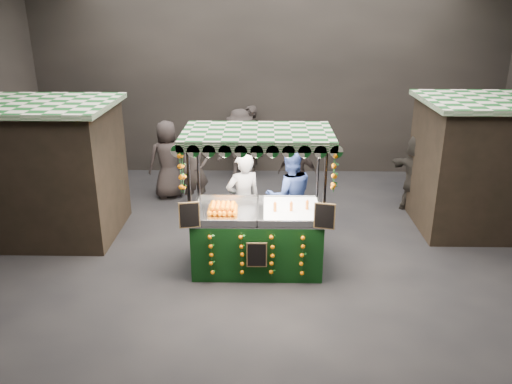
{
  "coord_description": "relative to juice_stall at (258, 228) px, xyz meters",
  "views": [
    {
      "loc": [
        -0.1,
        -8.14,
        4.32
      ],
      "look_at": [
        -0.26,
        0.13,
        1.21
      ],
      "focal_mm": 35.71,
      "sensor_mm": 36.0,
      "label": 1
    }
  ],
  "objects": [
    {
      "name": "ground",
      "position": [
        0.21,
        0.33,
        -0.74
      ],
      "size": [
        12.0,
        12.0,
        0.0
      ],
      "primitive_type": "plane",
      "color": "black",
      "rests_on": "ground"
    },
    {
      "name": "shopper_2",
      "position": [
        0.83,
        2.88,
        0.01
      ],
      "size": [
        0.95,
        0.59,
        1.51
      ],
      "rotation": [
        0.0,
        0.0,
        2.88
      ],
      "color": "black",
      "rests_on": "ground"
    },
    {
      "name": "vendor_grey",
      "position": [
        -0.28,
        0.85,
        0.15
      ],
      "size": [
        0.77,
        0.65,
        1.79
      ],
      "rotation": [
        0.0,
        0.0,
        3.55
      ],
      "color": "gray",
      "rests_on": "ground"
    },
    {
      "name": "shopper_6",
      "position": [
        -0.29,
        4.93,
        0.18
      ],
      "size": [
        0.7,
        0.8,
        1.85
      ],
      "rotation": [
        0.0,
        0.0,
        -1.1
      ],
      "color": "black",
      "rests_on": "ground"
    },
    {
      "name": "juice_stall",
      "position": [
        0.0,
        0.0,
        0.0
      ],
      "size": [
        2.48,
        1.46,
        2.4
      ],
      "color": "black",
      "rests_on": "ground"
    },
    {
      "name": "shopper_7",
      "position": [
        4.41,
        3.8,
        0.12
      ],
      "size": [
        0.55,
        0.71,
        1.73
      ],
      "rotation": [
        0.0,
        0.0,
        -1.81
      ],
      "color": "black",
      "rests_on": "ground"
    },
    {
      "name": "market_hall",
      "position": [
        0.21,
        0.33,
        2.64
      ],
      "size": [
        12.1,
        10.1,
        5.05
      ],
      "color": "black",
      "rests_on": "ground"
    },
    {
      "name": "shopper_4",
      "position": [
        -2.13,
        3.35,
        0.16
      ],
      "size": [
        1.04,
        0.87,
        1.81
      ],
      "rotation": [
        0.0,
        0.0,
        3.52
      ],
      "color": "#2D2625",
      "rests_on": "ground"
    },
    {
      "name": "shopper_3",
      "position": [
        -0.53,
        4.5,
        0.18
      ],
      "size": [
        1.36,
        1.08,
        1.85
      ],
      "rotation": [
        0.0,
        0.0,
        0.37
      ],
      "color": "#2B2523",
      "rests_on": "ground"
    },
    {
      "name": "neighbour_stall_right",
      "position": [
        4.61,
        1.83,
        0.57
      ],
      "size": [
        3.0,
        2.2,
        2.6
      ],
      "color": "black",
      "rests_on": "ground"
    },
    {
      "name": "shopper_0",
      "position": [
        -1.42,
        2.74,
        0.1
      ],
      "size": [
        0.72,
        0.62,
        1.68
      ],
      "rotation": [
        0.0,
        0.0,
        0.42
      ],
      "color": "black",
      "rests_on": "ground"
    },
    {
      "name": "vendor_blue",
      "position": [
        0.57,
        1.0,
        0.19
      ],
      "size": [
        1.03,
        0.87,
        1.86
      ],
      "rotation": [
        0.0,
        0.0,
        3.34
      ],
      "color": "navy",
      "rests_on": "ground"
    },
    {
      "name": "neighbour_stall_left",
      "position": [
        -4.19,
        1.33,
        0.57
      ],
      "size": [
        3.0,
        2.2,
        2.6
      ],
      "color": "black",
      "rests_on": "ground"
    },
    {
      "name": "shopper_1",
      "position": [
        3.78,
        3.04,
        0.15
      ],
      "size": [
        1.1,
        1.06,
        1.79
      ],
      "rotation": [
        0.0,
        0.0,
        -0.62
      ],
      "color": "#2B2423",
      "rests_on": "ground"
    },
    {
      "name": "shopper_5",
      "position": [
        3.34,
        2.59,
        0.12
      ],
      "size": [
        1.32,
        1.6,
        1.72
      ],
      "rotation": [
        0.0,
        0.0,
        2.17
      ],
      "color": "#2B2722",
      "rests_on": "ground"
    }
  ]
}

